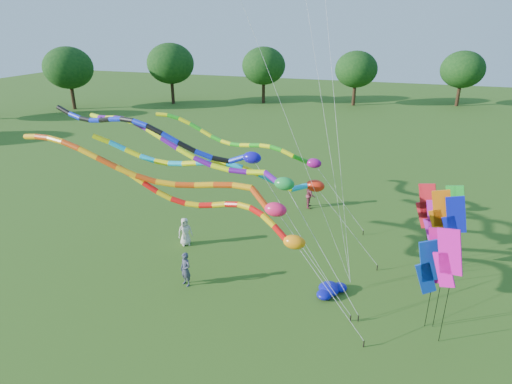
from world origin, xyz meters
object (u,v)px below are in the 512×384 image
(tube_kite_red, at_px, (224,211))
(person_b, at_px, (186,269))
(person_a, at_px, (185,232))
(person_c, at_px, (311,195))
(blue_nylon_heap, at_px, (337,292))
(tube_kite_orange, at_px, (172,178))

(tube_kite_red, bearing_deg, person_b, -175.33)
(person_a, bearing_deg, person_c, 12.95)
(tube_kite_red, xyz_separation_m, blue_nylon_heap, (4.83, 1.58, -4.08))
(tube_kite_red, xyz_separation_m, tube_kite_orange, (-2.60, 0.37, 1.09))
(blue_nylon_heap, distance_m, person_c, 10.26)
(tube_kite_orange, relative_size, person_b, 9.31)
(person_c, bearing_deg, person_a, 133.07)
(blue_nylon_heap, bearing_deg, person_c, 108.35)
(tube_kite_red, bearing_deg, person_a, 148.33)
(person_c, bearing_deg, blue_nylon_heap, -171.29)
(blue_nylon_heap, bearing_deg, tube_kite_orange, -170.72)
(tube_kite_orange, distance_m, person_a, 5.96)
(tube_kite_orange, distance_m, blue_nylon_heap, 9.14)
(tube_kite_orange, bearing_deg, person_a, 115.14)
(tube_kite_orange, height_order, person_c, tube_kite_orange)
(tube_kite_red, relative_size, tube_kite_orange, 0.76)
(blue_nylon_heap, height_order, person_b, person_b)
(tube_kite_orange, xyz_separation_m, person_c, (4.21, 10.94, -4.56))
(tube_kite_orange, bearing_deg, blue_nylon_heap, 11.96)
(blue_nylon_heap, distance_m, person_b, 7.18)
(person_a, height_order, person_b, person_b)
(person_b, bearing_deg, person_a, 141.18)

